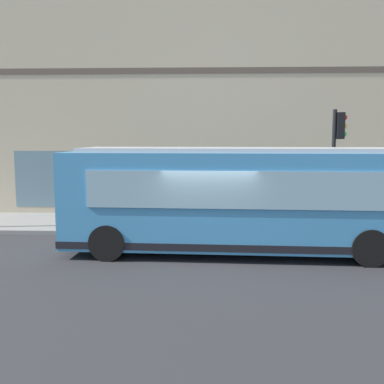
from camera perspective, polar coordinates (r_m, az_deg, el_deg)
ground at (r=12.74m, az=2.12°, el=-8.30°), size 120.00×120.00×0.00m
sidewalk_curb at (r=17.04m, az=2.16°, el=-4.11°), size 3.66×40.00×0.15m
building_corner at (r=23.01m, az=2.24°, el=12.37°), size 8.77×23.61×11.03m
city_bus_nearside at (r=12.95m, az=5.96°, el=-1.05°), size 2.94×10.13×3.07m
traffic_light_near_corner at (r=16.06m, az=18.13°, el=5.53°), size 0.32×0.49×4.16m
fire_hydrant at (r=17.30m, az=19.77°, el=-2.88°), size 0.35×0.35×0.74m
pedestrian_walking_along_curb at (r=17.94m, az=-6.75°, el=-0.25°), size 0.32×0.32×1.67m
pedestrian_near_hydrant at (r=17.59m, az=9.25°, el=-0.44°), size 0.32×0.32×1.67m
newspaper_vending_box at (r=17.63m, az=-11.11°, el=-2.12°), size 0.44×0.43×0.90m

